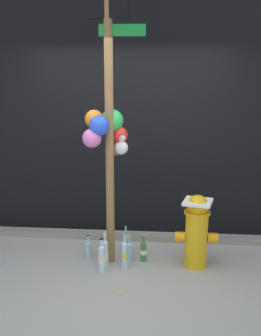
{
  "coord_description": "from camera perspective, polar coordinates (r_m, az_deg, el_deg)",
  "views": [
    {
      "loc": [
        0.49,
        -3.89,
        2.25
      ],
      "look_at": [
        0.12,
        0.52,
        1.13
      ],
      "focal_mm": 44.42,
      "sensor_mm": 36.0,
      "label": 1
    }
  ],
  "objects": [
    {
      "name": "bottle_2",
      "position": [
        4.93,
        1.79,
        -11.28
      ],
      "size": [
        0.07,
        0.07,
        0.33
      ],
      "color": "#337038",
      "rests_on": "ground_plane"
    },
    {
      "name": "bottle_6",
      "position": [
        5.14,
        -0.66,
        -10.16
      ],
      "size": [
        0.06,
        0.06,
        0.33
      ],
      "color": "#93CCE0",
      "rests_on": "ground_plane"
    },
    {
      "name": "curb_strip",
      "position": [
        5.51,
        -0.66,
        -9.39
      ],
      "size": [
        8.0,
        0.12,
        0.08
      ],
      "primitive_type": "cube",
      "color": "gray",
      "rests_on": "ground_plane"
    },
    {
      "name": "bottle_3",
      "position": [
        4.76,
        -0.83,
        -11.71
      ],
      "size": [
        0.07,
        0.07,
        0.41
      ],
      "color": "#B2DBEA",
      "rests_on": "ground_plane"
    },
    {
      "name": "bottle_4",
      "position": [
        5.02,
        -5.78,
        -11.02
      ],
      "size": [
        0.06,
        0.06,
        0.29
      ],
      "color": "#93CCE0",
      "rests_on": "ground_plane"
    },
    {
      "name": "bottle_1",
      "position": [
        4.81,
        -3.5,
        -11.48
      ],
      "size": [
        0.07,
        0.07,
        0.43
      ],
      "color": "#B2DBEA",
      "rests_on": "ground_plane"
    },
    {
      "name": "bottle_5",
      "position": [
        4.68,
        -3.97,
        -12.24
      ],
      "size": [
        0.07,
        0.07,
        0.4
      ],
      "color": "silver",
      "rests_on": "ground_plane"
    },
    {
      "name": "ground_plane",
      "position": [
        4.52,
        -2.09,
        -15.62
      ],
      "size": [
        14.0,
        14.0,
        0.0
      ],
      "primitive_type": "plane",
      "color": "#9E9B93"
    },
    {
      "name": "memorial_post",
      "position": [
        4.5,
        -3.14,
        7.2
      ],
      "size": [
        0.66,
        0.48,
        3.04
      ],
      "color": "olive",
      "rests_on": "ground_plane"
    },
    {
      "name": "litter_1",
      "position": [
        4.37,
        -1.62,
        -16.7
      ],
      "size": [
        0.13,
        0.11,
        0.01
      ],
      "primitive_type": "cube",
      "rotation": [
        0.0,
        0.0,
        2.73
      ],
      "color": "tan",
      "rests_on": "ground_plane"
    },
    {
      "name": "building_wall",
      "position": [
        5.46,
        -0.31,
        9.74
      ],
      "size": [
        10.0,
        0.2,
        3.64
      ],
      "color": "black",
      "rests_on": "ground_plane"
    },
    {
      "name": "bottle_0",
      "position": [
        4.94,
        -0.17,
        -11.24
      ],
      "size": [
        0.07,
        0.07,
        0.33
      ],
      "color": "#93CCE0",
      "rests_on": "ground_plane"
    },
    {
      "name": "litter_0",
      "position": [
        5.14,
        -17.27,
        -12.39
      ],
      "size": [
        0.09,
        0.1,
        0.01
      ],
      "primitive_type": "cube",
      "rotation": [
        0.0,
        0.0,
        1.08
      ],
      "color": "#8C99B2",
      "rests_on": "ground_plane"
    },
    {
      "name": "fire_hydrant",
      "position": [
        4.76,
        9.06,
        -8.33
      ],
      "size": [
        0.48,
        0.37,
        0.84
      ],
      "color": "gold",
      "rests_on": "ground_plane"
    }
  ]
}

